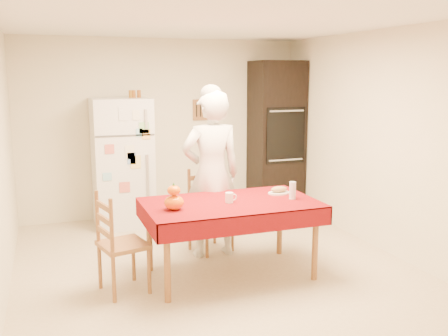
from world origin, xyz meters
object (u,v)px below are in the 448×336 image
chair_far (208,206)px  pumpkin_lower (174,202)px  dining_table (230,209)px  chair_left (116,240)px  wine_glass (293,190)px  oven_cabinet (276,136)px  refrigerator (122,163)px  seated_woman (211,174)px  bread_plate (279,193)px  coffee_mug (229,198)px

chair_far → pumpkin_lower: size_ratio=5.17×
dining_table → chair_left: size_ratio=1.79×
dining_table → wine_glass: 0.66m
oven_cabinet → wine_glass: 2.47m
oven_cabinet → pumpkin_lower: (-2.14, -2.28, -0.27)m
refrigerator → oven_cabinet: (2.28, 0.05, 0.25)m
oven_cabinet → dining_table: oven_cabinet is taller
chair_left → dining_table: bearing=-101.5°
chair_far → oven_cabinet: bearing=24.0°
dining_table → seated_woman: bearing=88.9°
oven_cabinet → pumpkin_lower: oven_cabinet is taller
pumpkin_lower → bread_plate: pumpkin_lower is taller
wine_glass → refrigerator: bearing=121.4°
oven_cabinet → coffee_mug: size_ratio=22.00×
chair_far → seated_woman: bearing=-112.4°
bread_plate → pumpkin_lower: bearing=-168.6°
dining_table → bread_plate: 0.62m
coffee_mug → pumpkin_lower: pumpkin_lower is taller
dining_table → chair_left: 1.14m
oven_cabinet → chair_left: oven_cabinet is taller
chair_far → pumpkin_lower: (-0.62, -0.91, 0.32)m
seated_woman → wine_glass: size_ratio=10.44×
chair_far → seated_woman: 0.45m
coffee_mug → wine_glass: wine_glass is taller
bread_plate → refrigerator: bearing=123.8°
refrigerator → chair_far: size_ratio=1.79×
refrigerator → chair_far: 1.56m
oven_cabinet → dining_table: bearing=-125.3°
seated_woman → pumpkin_lower: (-0.61, -0.72, -0.09)m
wine_glass → oven_cabinet: bearing=68.2°
seated_woman → bread_plate: size_ratio=7.66×
dining_table → pumpkin_lower: (-0.60, -0.10, 0.14)m
coffee_mug → bread_plate: bearing=15.1°
pumpkin_lower → wine_glass: size_ratio=1.04×
chair_left → pumpkin_lower: size_ratio=5.17×
refrigerator → bread_plate: refrigerator is taller
dining_table → refrigerator: bearing=109.0°
pumpkin_lower → wine_glass: (1.23, -0.00, 0.02)m
dining_table → pumpkin_lower: bearing=-170.6°
coffee_mug → chair_far: bearing=86.7°
dining_table → chair_far: 0.84m
oven_cabinet → pumpkin_lower: bearing=-133.2°
pumpkin_lower → bread_plate: size_ratio=0.77×
refrigerator → coffee_mug: (0.71, -2.16, -0.04)m
chair_far → wine_glass: bearing=-74.6°
chair_far → refrigerator: bearing=102.1°
seated_woman → oven_cabinet: bearing=-133.6°
oven_cabinet → pumpkin_lower: size_ratio=11.98×
refrigerator → chair_left: 2.23m
chair_far → pumpkin_lower: chair_far is taller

